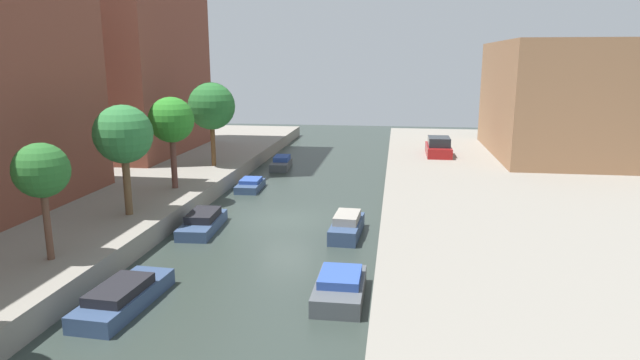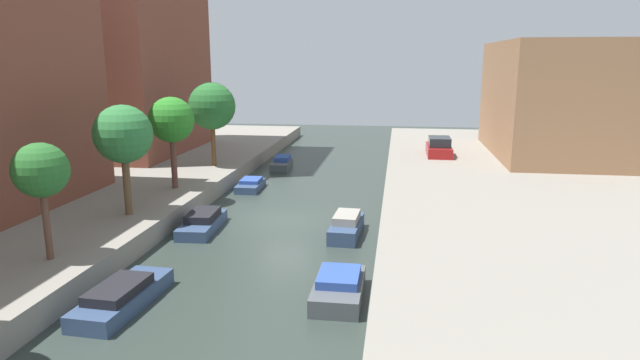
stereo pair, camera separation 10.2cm
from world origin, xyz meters
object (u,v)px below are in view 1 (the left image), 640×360
(moored_boat_right_2, at_px, (347,226))
(street_tree_1, at_px, (41,171))
(street_tree_2, at_px, (123,135))
(moored_boat_left_4, at_px, (281,163))
(parked_car, at_px, (438,148))
(low_block_right, at_px, (563,99))
(street_tree_4, at_px, (211,106))
(moored_boat_left_2, at_px, (203,222))
(moored_boat_left_1, at_px, (123,297))
(street_tree_3, at_px, (171,121))
(moored_boat_right_1, at_px, (340,288))
(moored_boat_left_3, at_px, (250,185))

(moored_boat_right_2, bearing_deg, street_tree_1, -144.58)
(street_tree_1, bearing_deg, street_tree_2, 90.00)
(street_tree_1, height_order, moored_boat_left_4, street_tree_1)
(moored_boat_right_2, bearing_deg, parked_car, 72.68)
(low_block_right, height_order, moored_boat_left_4, low_block_right)
(street_tree_4, xyz_separation_m, moored_boat_left_2, (3.19, -11.10, -4.71))
(street_tree_2, height_order, parked_car, street_tree_2)
(moored_boat_left_4, bearing_deg, moored_boat_right_2, -67.33)
(moored_boat_left_1, xyz_separation_m, moored_boat_left_4, (0.24, 24.36, 0.00))
(street_tree_3, relative_size, moored_boat_right_1, 1.52)
(street_tree_2, distance_m, moored_boat_left_4, 17.86)
(low_block_right, distance_m, parked_car, 10.03)
(moored_boat_left_1, bearing_deg, moored_boat_left_4, 89.44)
(street_tree_2, xyz_separation_m, moored_boat_left_1, (3.53, -7.47, -4.42))
(parked_car, height_order, moored_boat_right_1, parked_car)
(moored_boat_left_4, relative_size, moored_boat_right_1, 1.04)
(moored_boat_left_2, xyz_separation_m, moored_boat_left_3, (0.07, 8.59, -0.08))
(parked_car, bearing_deg, moored_boat_left_2, -125.56)
(street_tree_4, bearing_deg, moored_boat_left_3, -37.64)
(street_tree_4, bearing_deg, moored_boat_left_1, -79.84)
(low_block_right, xyz_separation_m, street_tree_4, (-24.90, -8.07, -0.18))
(street_tree_3, distance_m, moored_boat_left_1, 14.16)
(street_tree_1, distance_m, moored_boat_right_1, 11.40)
(street_tree_3, xyz_separation_m, parked_car, (15.72, 13.19, -3.27))
(low_block_right, xyz_separation_m, moored_boat_right_1, (-14.20, -26.07, -4.87))
(moored_boat_left_3, relative_size, moored_boat_right_2, 0.85)
(street_tree_1, distance_m, moored_boat_right_2, 13.21)
(low_block_right, relative_size, street_tree_1, 3.50)
(moored_boat_left_2, height_order, moored_boat_left_3, moored_boat_left_2)
(street_tree_3, bearing_deg, moored_boat_left_4, 71.69)
(low_block_right, height_order, moored_boat_right_2, low_block_right)
(moored_boat_left_4, bearing_deg, moored_boat_left_1, -90.56)
(street_tree_1, xyz_separation_m, parked_car, (15.72, 24.71, -2.71))
(moored_boat_left_3, xyz_separation_m, moored_boat_right_1, (7.44, -15.47, 0.10))
(street_tree_3, bearing_deg, moored_boat_left_2, -53.67)
(street_tree_3, xyz_separation_m, street_tree_4, (-0.00, 6.77, 0.23))
(street_tree_3, bearing_deg, street_tree_2, -90.00)
(street_tree_3, relative_size, moored_boat_right_2, 1.43)
(parked_car, xyz_separation_m, moored_boat_right_2, (-5.42, -17.39, -1.14))
(moored_boat_right_2, bearing_deg, moored_boat_left_3, 129.76)
(low_block_right, bearing_deg, moored_boat_right_2, -127.49)
(street_tree_3, bearing_deg, moored_boat_left_1, -74.74)
(low_block_right, relative_size, street_tree_3, 2.93)
(street_tree_4, distance_m, moored_boat_right_1, 21.45)
(parked_car, xyz_separation_m, moored_boat_right_1, (-5.02, -24.41, -1.20))
(street_tree_1, height_order, moored_boat_left_2, street_tree_1)
(moored_boat_left_3, xyz_separation_m, moored_boat_left_4, (0.51, 7.16, 0.09))
(moored_boat_left_3, xyz_separation_m, moored_boat_right_2, (7.03, -8.45, 0.16))
(moored_boat_left_3, bearing_deg, low_block_right, 26.08)
(moored_boat_left_2, bearing_deg, moored_boat_left_3, 89.51)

